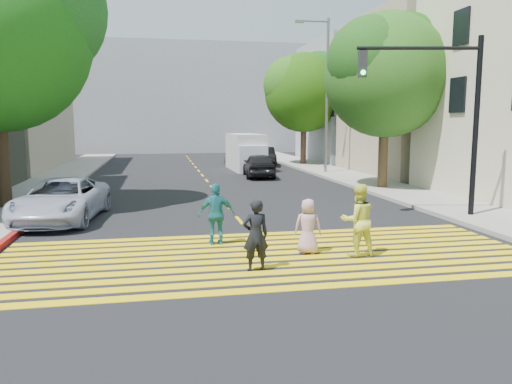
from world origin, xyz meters
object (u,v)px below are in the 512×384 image
object	(u,v)px
pedestrian_man	(256,235)
dark_car_parked	(264,156)
pedestrian_woman	(358,220)
dark_car_near	(259,165)
white_sedan	(61,200)
pedestrian_child	(308,226)
traffic_signal	(444,102)
pedestrian_extra	(217,214)
tree_right_far	(305,88)
white_van	(246,153)
silver_car	(235,157)
tree_right_near	(387,69)

from	to	relation	value
pedestrian_man	dark_car_parked	world-z (taller)	pedestrian_man
pedestrian_woman	dark_car_near	size ratio (longest dim) A/B	0.42
white_sedan	dark_car_parked	xyz separation A→B (m)	(11.34, 20.19, -0.01)
pedestrian_child	traffic_signal	size ratio (longest dim) A/B	0.23
pedestrian_extra	pedestrian_child	bearing A→B (deg)	148.08
tree_right_far	white_van	distance (m)	7.61
tree_right_far	silver_car	bearing A→B (deg)	158.38
pedestrian_extra	traffic_signal	xyz separation A→B (m)	(8.03, 2.27, 3.18)
dark_car_parked	pedestrian_extra	bearing A→B (deg)	-98.15
pedestrian_man	white_van	bearing A→B (deg)	-102.97
pedestrian_woman	traffic_signal	size ratio (longest dim) A/B	0.29
white_sedan	silver_car	distance (m)	23.72
pedestrian_child	white_sedan	bearing A→B (deg)	-22.05
pedestrian_extra	dark_car_near	xyz separation A→B (m)	(4.48, 16.49, -0.10)
dark_car_parked	white_sedan	bearing A→B (deg)	-112.61
dark_car_near	traffic_signal	world-z (taller)	traffic_signal
pedestrian_child	white_van	xyz separation A→B (m)	(2.30, 22.49, 0.49)
pedestrian_woman	traffic_signal	bearing A→B (deg)	-138.58
dark_car_near	white_van	world-z (taller)	white_van
tree_right_far	pedestrian_extra	world-z (taller)	tree_right_far
pedestrian_man	white_van	distance (m)	24.03
tree_right_near	pedestrian_man	bearing A→B (deg)	-125.71
tree_right_near	white_sedan	size ratio (longest dim) A/B	1.68
pedestrian_extra	dark_car_near	world-z (taller)	pedestrian_extra
pedestrian_man	dark_car_parked	xyz separation A→B (m)	(5.93, 27.15, -0.11)
tree_right_near	pedestrian_man	xyz separation A→B (m)	(-8.91, -12.40, -5.11)
white_van	silver_car	bearing A→B (deg)	88.80
pedestrian_woman	dark_car_near	world-z (taller)	pedestrian_woman
white_sedan	white_van	xyz separation A→B (m)	(9.31, 16.75, 0.48)
dark_car_near	pedestrian_child	bearing A→B (deg)	88.19
pedestrian_child	tree_right_far	bearing A→B (deg)	-88.94
tree_right_far	pedestrian_child	size ratio (longest dim) A/B	6.17
tree_right_near	traffic_signal	xyz separation A→B (m)	(-1.47, -7.54, -1.91)
pedestrian_woman	silver_car	bearing A→B (deg)	-92.02
pedestrian_woman	silver_car	xyz separation A→B (m)	(1.10, 28.04, -0.31)
pedestrian_child	dark_car_parked	size ratio (longest dim) A/B	0.33
pedestrian_extra	white_van	distance (m)	21.60
tree_right_far	silver_car	world-z (taller)	tree_right_far
tree_right_far	traffic_signal	distance (m)	22.04
tree_right_far	white_van	bearing A→B (deg)	-149.34
tree_right_near	silver_car	xyz separation A→B (m)	(-5.05, 16.40, -5.33)
dark_car_parked	pedestrian_man	bearing A→B (deg)	-95.61
pedestrian_man	pedestrian_extra	bearing A→B (deg)	-80.79
pedestrian_woman	traffic_signal	world-z (taller)	traffic_signal
dark_car_near	white_van	size ratio (longest dim) A/B	0.81
pedestrian_woman	pedestrian_child	world-z (taller)	pedestrian_woman
tree_right_near	dark_car_parked	size ratio (longest dim) A/B	2.02
pedestrian_man	tree_right_near	bearing A→B (deg)	-129.33
pedestrian_man	pedestrian_woman	xyz separation A→B (m)	(2.76, 0.75, 0.09)
silver_car	dark_car_parked	bearing A→B (deg)	146.50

